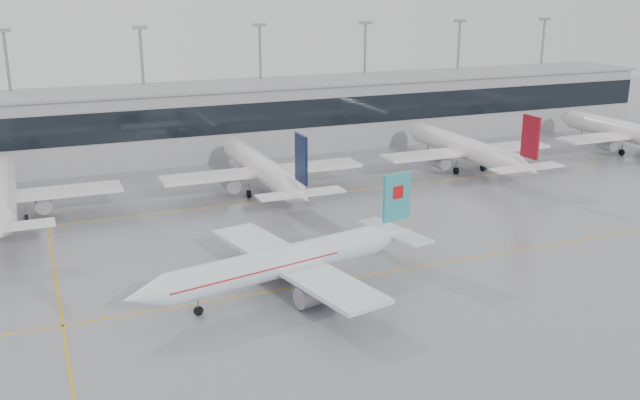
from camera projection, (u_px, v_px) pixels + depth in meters
name	position (u px, v px, depth m)	size (l,w,h in m)	color
ground	(364.00, 276.00, 74.90)	(320.00, 320.00, 0.00)	gray
taxi_line_main	(364.00, 276.00, 74.89)	(120.00, 0.25, 0.01)	gold
taxi_line_north	(272.00, 200.00, 101.43)	(120.00, 0.25, 0.01)	gold
taxi_line_cross	(54.00, 267.00, 77.15)	(0.25, 60.00, 0.01)	gold
terminal	(214.00, 121.00, 128.02)	(180.00, 15.00, 12.00)	#959599
terminal_glass	(224.00, 120.00, 120.91)	(180.00, 0.20, 5.00)	black
terminal_roof	(212.00, 86.00, 126.24)	(182.00, 16.00, 0.40)	gray
light_masts	(204.00, 76.00, 131.22)	(156.40, 1.00, 22.60)	gray
air_canada_jet	(290.00, 261.00, 70.49)	(33.03, 25.96, 10.07)	white
parked_jet_b	(2.00, 195.00, 90.78)	(29.64, 36.96, 11.72)	white
parked_jet_c	(263.00, 169.00, 103.63)	(29.64, 36.96, 11.72)	white
parked_jet_d	(467.00, 149.00, 116.48)	(29.64, 36.96, 11.72)	white
parked_jet_e	(630.00, 133.00, 129.33)	(29.64, 36.96, 11.72)	white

